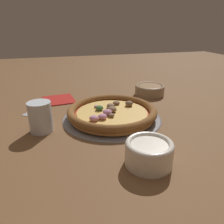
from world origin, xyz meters
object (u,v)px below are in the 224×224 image
Objects in this scene: pizza_tray at (112,117)px; bowl_near at (149,152)px; fork at (38,108)px; bowl_far at (150,89)px; pizza at (112,112)px; napkin at (59,99)px; drinking_cup at (40,117)px.

bowl_near reaches higher than pizza_tray.
bowl_near is 0.68× the size of fork.
bowl_near is at bearing -177.90° from pizza_tray.
bowl_far is at bearing 129.98° from fork.
pizza reaches higher than fork.
napkin is (0.50, 0.17, -0.03)m from bowl_near.
bowl_far is 0.39m from napkin.
drinking_cup is 0.65× the size of napkin.
drinking_cup reaches higher than fork.
bowl_far reaches higher than fork.
bowl_far is (0.20, -0.23, 0.00)m from pizza.
drinking_cup is (-0.24, 0.45, 0.02)m from bowl_far.
fork is (-0.04, 0.47, -0.02)m from bowl_far.
fork is (0.43, 0.25, -0.03)m from bowl_near.
pizza is 0.29m from napkin.
napkin is (0.27, -0.06, -0.04)m from drinking_cup.
fork is (0.16, 0.24, -0.00)m from pizza_tray.
bowl_near reaches higher than bowl_far.
bowl_near is 1.18× the size of drinking_cup.
bowl_far is 0.51m from drinking_cup.
bowl_near reaches higher than fork.
bowl_near reaches higher than pizza.
pizza_tray is at bearing -87.39° from pizza.
drinking_cup is (0.23, 0.23, 0.01)m from bowl_near.
fork is at bearing 55.69° from pizza.
bowl_far is at bearing -48.57° from pizza_tray.
bowl_near is (-0.27, -0.01, 0.01)m from pizza.
napkin is at bearing 34.46° from pizza.
napkin is at bearing 34.51° from pizza_tray.
napkin is at bearing 168.17° from fork.
pizza is 3.28× the size of drinking_cup.
pizza_tray is at bearing 2.10° from bowl_near.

